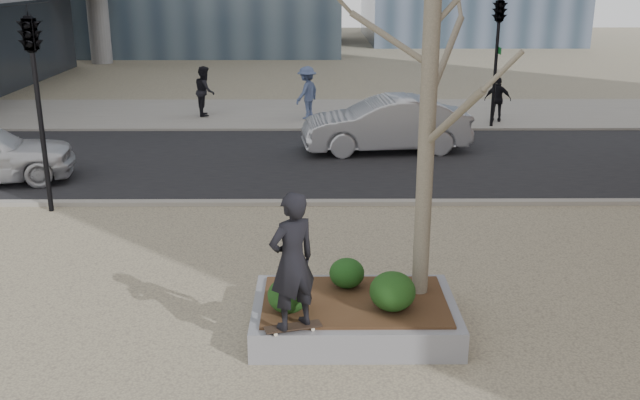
{
  "coord_description": "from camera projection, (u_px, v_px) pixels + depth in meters",
  "views": [
    {
      "loc": [
        0.42,
        -9.56,
        5.12
      ],
      "look_at": [
        0.5,
        2.0,
        1.4
      ],
      "focal_mm": 40.0,
      "sensor_mm": 36.0,
      "label": 1
    }
  ],
  "objects": [
    {
      "name": "shrub_middle",
      "position": [
        347.0,
        273.0,
        10.89
      ],
      "size": [
        0.54,
        0.54,
        0.46
      ],
      "primitive_type": "ellipsoid",
      "color": "#143912",
      "rests_on": "planter_mulch"
    },
    {
      "name": "car_silver",
      "position": [
        386.0,
        124.0,
        20.97
      ],
      "size": [
        5.03,
        2.23,
        1.6
      ],
      "primitive_type": "imported",
      "rotation": [
        0.0,
        0.0,
        4.82
      ],
      "color": "#999BA1",
      "rests_on": "street"
    },
    {
      "name": "traffic_light_far",
      "position": [
        496.0,
        61.0,
        23.91
      ],
      "size": [
        0.6,
        2.48,
        4.5
      ],
      "primitive_type": null,
      "color": "black",
      "rests_on": "ground"
    },
    {
      "name": "skateboard",
      "position": [
        293.0,
        329.0,
        9.68
      ],
      "size": [
        0.8,
        0.41,
        0.08
      ],
      "primitive_type": null,
      "rotation": [
        0.0,
        0.0,
        0.28
      ],
      "color": "black",
      "rests_on": "planter"
    },
    {
      "name": "ground",
      "position": [
        288.0,
        330.0,
        10.66
      ],
      "size": [
        120.0,
        120.0,
        0.0
      ],
      "primitive_type": "plane",
      "color": "tan",
      "rests_on": "ground"
    },
    {
      "name": "planter_mulch",
      "position": [
        355.0,
        301.0,
        10.53
      ],
      "size": [
        2.7,
        1.7,
        0.04
      ],
      "primitive_type": "cube",
      "color": "#382314",
      "rests_on": "planter"
    },
    {
      "name": "skateboarder",
      "position": [
        292.0,
        261.0,
        9.38
      ],
      "size": [
        0.83,
        0.77,
        1.91
      ],
      "primitive_type": "imported",
      "rotation": [
        0.0,
        0.0,
        3.76
      ],
      "color": "black",
      "rests_on": "skateboard"
    },
    {
      "name": "shrub_left",
      "position": [
        288.0,
        295.0,
        10.09
      ],
      "size": [
        0.59,
        0.59,
        0.5
      ],
      "primitive_type": "ellipsoid",
      "color": "#1B3C13",
      "rests_on": "planter_mulch"
    },
    {
      "name": "street",
      "position": [
        301.0,
        160.0,
        20.18
      ],
      "size": [
        60.0,
        8.0,
        0.02
      ],
      "primitive_type": "cube",
      "color": "black",
      "rests_on": "ground"
    },
    {
      "name": "far_sidewalk",
      "position": [
        304.0,
        113.0,
        26.84
      ],
      "size": [
        60.0,
        6.0,
        0.02
      ],
      "primitive_type": "cube",
      "color": "gray",
      "rests_on": "ground"
    },
    {
      "name": "planter",
      "position": [
        354.0,
        316.0,
        10.6
      ],
      "size": [
        3.0,
        2.0,
        0.45
      ],
      "primitive_type": "cube",
      "color": "gray",
      "rests_on": "ground"
    },
    {
      "name": "traffic_light_near",
      "position": [
        40.0,
        112.0,
        15.27
      ],
      "size": [
        0.6,
        2.48,
        4.5
      ],
      "primitive_type": null,
      "color": "black",
      "rests_on": "ground"
    },
    {
      "name": "sycamore_tree",
      "position": [
        430.0,
        73.0,
        9.8
      ],
      "size": [
        2.8,
        2.8,
        6.6
      ],
      "primitive_type": null,
      "color": "gray",
      "rests_on": "planter_mulch"
    },
    {
      "name": "shrub_right",
      "position": [
        393.0,
        291.0,
        10.15
      ],
      "size": [
        0.66,
        0.66,
        0.56
      ],
      "primitive_type": "ellipsoid",
      "color": "#133812",
      "rests_on": "planter_mulch"
    },
    {
      "name": "pedestrian_c",
      "position": [
        498.0,
        99.0,
        25.11
      ],
      "size": [
        0.98,
        0.59,
        1.57
      ],
      "primitive_type": "imported",
      "rotation": [
        0.0,
        0.0,
        2.91
      ],
      "color": "black",
      "rests_on": "far_sidewalk"
    },
    {
      "name": "pedestrian_b",
      "position": [
        307.0,
        93.0,
        25.58
      ],
      "size": [
        1.22,
        1.4,
        1.87
      ],
      "primitive_type": "imported",
      "rotation": [
        0.0,
        0.0,
        4.17
      ],
      "color": "#46567F",
      "rests_on": "far_sidewalk"
    },
    {
      "name": "pedestrian_a",
      "position": [
        205.0,
        91.0,
        26.13
      ],
      "size": [
        0.83,
        0.99,
        1.81
      ],
      "primitive_type": "imported",
      "rotation": [
        0.0,
        0.0,
        1.74
      ],
      "color": "black",
      "rests_on": "far_sidewalk"
    }
  ]
}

